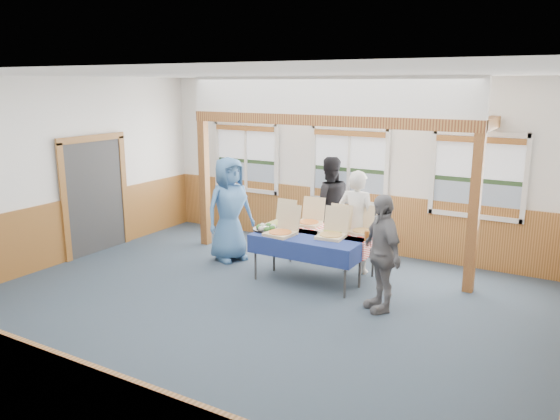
% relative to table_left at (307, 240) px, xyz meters
% --- Properties ---
extents(floor, '(8.00, 8.00, 0.00)m').
position_rel_table_left_xyz_m(floor, '(-0.21, -1.39, -0.70)').
color(floor, '#26323E').
rests_on(floor, ground).
extents(ceiling, '(8.00, 8.00, 0.00)m').
position_rel_table_left_xyz_m(ceiling, '(-0.21, -1.39, 2.50)').
color(ceiling, white).
rests_on(ceiling, wall_back).
extents(wall_back, '(8.00, 0.00, 8.00)m').
position_rel_table_left_xyz_m(wall_back, '(-0.21, 2.11, 0.90)').
color(wall_back, silver).
rests_on(wall_back, floor).
extents(wall_left, '(0.00, 8.00, 8.00)m').
position_rel_table_left_xyz_m(wall_left, '(-4.21, -1.39, 0.90)').
color(wall_left, silver).
rests_on(wall_left, floor).
extents(wainscot_back, '(7.98, 0.05, 1.10)m').
position_rel_table_left_xyz_m(wainscot_back, '(-0.21, 2.09, -0.15)').
color(wainscot_back, brown).
rests_on(wainscot_back, floor).
extents(wainscot_front, '(7.98, 0.05, 1.10)m').
position_rel_table_left_xyz_m(wainscot_front, '(-0.21, -4.86, -0.15)').
color(wainscot_front, brown).
rests_on(wainscot_front, floor).
extents(wainscot_left, '(0.05, 6.98, 1.10)m').
position_rel_table_left_xyz_m(wainscot_left, '(-4.18, -1.39, -0.15)').
color(wainscot_left, brown).
rests_on(wainscot_left, floor).
extents(cased_opening, '(0.06, 1.30, 2.10)m').
position_rel_table_left_xyz_m(cased_opening, '(-4.17, -0.49, 0.35)').
color(cased_opening, '#2F2F2F').
rests_on(cased_opening, wall_left).
extents(window_left, '(1.56, 0.10, 1.46)m').
position_rel_table_left_xyz_m(window_left, '(-2.51, 2.07, 0.98)').
color(window_left, silver).
rests_on(window_left, wall_back).
extents(window_mid, '(1.56, 0.10, 1.46)m').
position_rel_table_left_xyz_m(window_mid, '(-0.21, 2.07, 0.98)').
color(window_mid, silver).
rests_on(window_mid, wall_back).
extents(window_right, '(1.56, 0.10, 1.46)m').
position_rel_table_left_xyz_m(window_right, '(2.09, 2.07, 0.98)').
color(window_right, silver).
rests_on(window_right, wall_back).
extents(post_left, '(0.15, 0.15, 2.40)m').
position_rel_table_left_xyz_m(post_left, '(-2.71, 0.91, 0.50)').
color(post_left, '#592713').
rests_on(post_left, floor).
extents(post_right, '(0.15, 0.15, 2.40)m').
position_rel_table_left_xyz_m(post_right, '(2.29, 0.91, 0.50)').
color(post_right, '#592713').
rests_on(post_right, floor).
extents(cross_beam, '(5.15, 0.18, 0.18)m').
position_rel_table_left_xyz_m(cross_beam, '(-0.21, 0.91, 1.79)').
color(cross_beam, '#592713').
rests_on(cross_beam, post_left).
extents(table_left, '(1.88, 1.24, 0.76)m').
position_rel_table_left_xyz_m(table_left, '(0.00, 0.00, 0.00)').
color(table_left, '#2F2F2F').
rests_on(table_left, floor).
extents(table_right, '(1.75, 0.84, 0.76)m').
position_rel_table_left_xyz_m(table_right, '(0.03, 0.50, -0.00)').
color(table_right, '#2F2F2F').
rests_on(table_right, floor).
extents(pizza_box_a, '(0.46, 0.54, 0.45)m').
position_rel_table_left_xyz_m(pizza_box_a, '(-0.40, -0.11, 0.13)').
color(pizza_box_a, tan).
rests_on(pizza_box_a, table_left).
extents(pizza_box_b, '(0.44, 0.52, 0.44)m').
position_rel_table_left_xyz_m(pizza_box_b, '(0.35, 0.16, 0.13)').
color(pizza_box_b, tan).
rests_on(pizza_box_b, table_left).
extents(pizza_box_c, '(0.39, 0.47, 0.41)m').
position_rel_table_left_xyz_m(pizza_box_c, '(-0.71, 0.40, 0.12)').
color(pizza_box_c, tan).
rests_on(pizza_box_c, table_right).
extents(pizza_box_d, '(0.43, 0.51, 0.43)m').
position_rel_table_left_xyz_m(pizza_box_d, '(-0.32, 0.69, 0.13)').
color(pizza_box_d, tan).
rests_on(pizza_box_d, table_right).
extents(pizza_box_e, '(0.41, 0.49, 0.43)m').
position_rel_table_left_xyz_m(pizza_box_e, '(0.29, 0.42, 0.13)').
color(pizza_box_e, tan).
rests_on(pizza_box_e, table_right).
extents(pizza_box_f, '(0.44, 0.51, 0.41)m').
position_rel_table_left_xyz_m(pizza_box_f, '(0.69, 0.64, 0.12)').
color(pizza_box_f, tan).
rests_on(pizza_box_f, table_right).
extents(veggie_tray, '(0.43, 0.43, 0.10)m').
position_rel_table_left_xyz_m(veggie_tray, '(-0.75, -0.00, 0.09)').
color(veggie_tray, black).
rests_on(veggie_tray, table_left).
extents(drink_glass, '(0.07, 0.07, 0.15)m').
position_rel_table_left_xyz_m(drink_glass, '(0.88, 0.25, 0.14)').
color(drink_glass, '#9B5019').
rests_on(drink_glass, table_right).
extents(woman_white, '(0.65, 0.45, 1.72)m').
position_rel_table_left_xyz_m(woman_white, '(0.46, 0.87, 0.16)').
color(woman_white, silver).
rests_on(woman_white, floor).
extents(woman_black, '(1.10, 1.05, 1.79)m').
position_rel_table_left_xyz_m(woman_black, '(-0.44, 1.71, 0.20)').
color(woman_black, black).
rests_on(woman_black, floor).
extents(man_blue, '(0.90, 1.06, 1.85)m').
position_rel_table_left_xyz_m(man_blue, '(-1.72, 0.35, 0.23)').
color(man_blue, '#3C6697').
rests_on(man_blue, floor).
extents(person_grey, '(0.97, 0.96, 1.65)m').
position_rel_table_left_xyz_m(person_grey, '(1.36, -0.42, 0.13)').
color(person_grey, slate).
rests_on(person_grey, floor).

